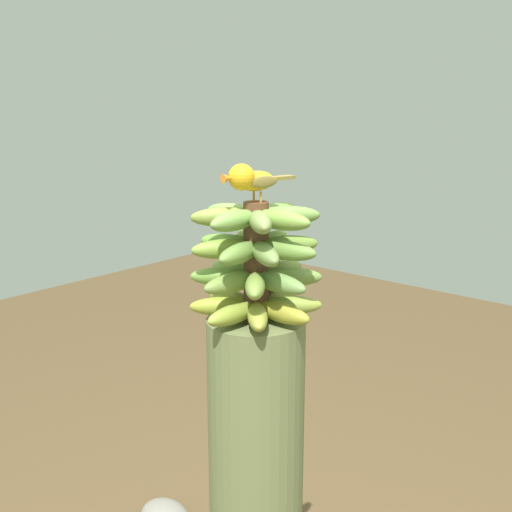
{
  "coord_description": "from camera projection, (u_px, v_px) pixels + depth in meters",
  "views": [
    {
      "loc": [
        -0.86,
        1.0,
        1.58
      ],
      "look_at": [
        0.0,
        0.0,
        1.26
      ],
      "focal_mm": 43.72,
      "sensor_mm": 36.0,
      "label": 1
    }
  ],
  "objects": [
    {
      "name": "banana_bunch",
      "position": [
        256.0,
        262.0,
        1.36
      ],
      "size": [
        0.3,
        0.3,
        0.26
      ],
      "color": "brown",
      "rests_on": "banana_tree"
    },
    {
      "name": "perched_bird",
      "position": [
        250.0,
        179.0,
        1.31
      ],
      "size": [
        0.07,
        0.18,
        0.08
      ],
      "color": "#C68933",
      "rests_on": "banana_bunch"
    }
  ]
}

